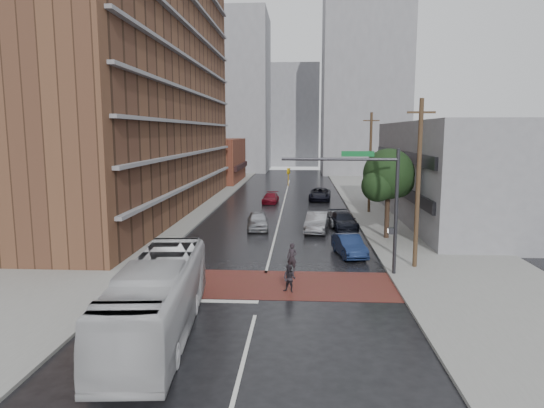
# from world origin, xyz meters

# --- Properties ---
(ground) EXTENTS (160.00, 160.00, 0.00)m
(ground) POSITION_xyz_m (0.00, 0.00, 0.00)
(ground) COLOR black
(ground) RESTS_ON ground
(crosswalk) EXTENTS (14.00, 5.00, 0.02)m
(crosswalk) POSITION_xyz_m (0.00, 0.50, 0.01)
(crosswalk) COLOR maroon
(crosswalk) RESTS_ON ground
(sidewalk_west) EXTENTS (9.00, 90.00, 0.15)m
(sidewalk_west) POSITION_xyz_m (-11.50, 25.00, 0.07)
(sidewalk_west) COLOR gray
(sidewalk_west) RESTS_ON ground
(sidewalk_east) EXTENTS (9.00, 90.00, 0.15)m
(sidewalk_east) POSITION_xyz_m (11.50, 25.00, 0.07)
(sidewalk_east) COLOR gray
(sidewalk_east) RESTS_ON ground
(apartment_block) EXTENTS (10.00, 44.00, 28.00)m
(apartment_block) POSITION_xyz_m (-14.00, 24.00, 14.00)
(apartment_block) COLOR brown
(apartment_block) RESTS_ON ground
(storefront_west) EXTENTS (8.00, 16.00, 7.00)m
(storefront_west) POSITION_xyz_m (-12.00, 54.00, 3.50)
(storefront_west) COLOR brown
(storefront_west) RESTS_ON ground
(building_east) EXTENTS (11.00, 26.00, 9.00)m
(building_east) POSITION_xyz_m (16.50, 20.00, 4.50)
(building_east) COLOR gray
(building_east) RESTS_ON ground
(distant_tower_west) EXTENTS (18.00, 16.00, 32.00)m
(distant_tower_west) POSITION_xyz_m (-14.00, 78.00, 16.00)
(distant_tower_west) COLOR gray
(distant_tower_west) RESTS_ON ground
(distant_tower_east) EXTENTS (16.00, 14.00, 36.00)m
(distant_tower_east) POSITION_xyz_m (14.00, 72.00, 18.00)
(distant_tower_east) COLOR gray
(distant_tower_east) RESTS_ON ground
(distant_tower_center) EXTENTS (12.00, 10.00, 24.00)m
(distant_tower_center) POSITION_xyz_m (0.00, 95.00, 12.00)
(distant_tower_center) COLOR gray
(distant_tower_center) RESTS_ON ground
(street_tree) EXTENTS (4.20, 4.10, 6.90)m
(street_tree) POSITION_xyz_m (8.52, 12.03, 4.73)
(street_tree) COLOR #332319
(street_tree) RESTS_ON ground
(signal_mast) EXTENTS (6.50, 0.30, 7.20)m
(signal_mast) POSITION_xyz_m (5.85, 2.50, 4.73)
(signal_mast) COLOR #2D2D33
(signal_mast) RESTS_ON ground
(utility_pole_near) EXTENTS (1.60, 0.26, 10.00)m
(utility_pole_near) POSITION_xyz_m (8.80, 4.00, 5.14)
(utility_pole_near) COLOR #473321
(utility_pole_near) RESTS_ON ground
(utility_pole_far) EXTENTS (1.60, 0.26, 10.00)m
(utility_pole_far) POSITION_xyz_m (8.80, 24.00, 5.14)
(utility_pole_far) COLOR #473321
(utility_pole_far) RESTS_ON ground
(transit_bus) EXTENTS (3.50, 11.15, 3.06)m
(transit_bus) POSITION_xyz_m (-3.67, -6.28, 1.53)
(transit_bus) COLOR silver
(transit_bus) RESTS_ON ground
(pedestrian_a) EXTENTS (0.72, 0.60, 1.68)m
(pedestrian_a) POSITION_xyz_m (1.51, 3.00, 0.84)
(pedestrian_a) COLOR black
(pedestrian_a) RESTS_ON ground
(pedestrian_b) EXTENTS (0.85, 0.77, 1.43)m
(pedestrian_b) POSITION_xyz_m (1.45, -0.72, 0.72)
(pedestrian_b) COLOR black
(pedestrian_b) RESTS_ON ground
(car_travel_a) EXTENTS (2.16, 4.52, 1.49)m
(car_travel_a) POSITION_xyz_m (-1.62, 15.24, 0.74)
(car_travel_a) COLOR #ACAEB4
(car_travel_a) RESTS_ON ground
(car_travel_b) EXTENTS (2.25, 4.98, 1.59)m
(car_travel_b) POSITION_xyz_m (3.31, 14.55, 0.79)
(car_travel_b) COLOR #A0A1A7
(car_travel_b) RESTS_ON ground
(car_travel_c) EXTENTS (1.92, 4.16, 1.18)m
(car_travel_c) POSITION_xyz_m (-1.50, 30.47, 0.59)
(car_travel_c) COLOR maroon
(car_travel_c) RESTS_ON ground
(suv_travel) EXTENTS (2.90, 5.53, 1.48)m
(suv_travel) POSITION_xyz_m (4.24, 33.06, 0.74)
(suv_travel) COLOR black
(suv_travel) RESTS_ON ground
(car_parked_near) EXTENTS (2.20, 4.39, 1.38)m
(car_parked_near) POSITION_xyz_m (5.20, 6.90, 0.69)
(car_parked_near) COLOR #142146
(car_parked_near) RESTS_ON ground
(car_parked_mid) EXTENTS (2.54, 4.94, 1.37)m
(car_parked_mid) POSITION_xyz_m (5.56, 16.00, 0.69)
(car_parked_mid) COLOR black
(car_parked_mid) RESTS_ON ground
(car_parked_far) EXTENTS (1.73, 4.04, 1.36)m
(car_parked_far) POSITION_xyz_m (5.20, 17.52, 0.68)
(car_parked_far) COLOR #B4B6BC
(car_parked_far) RESTS_ON ground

